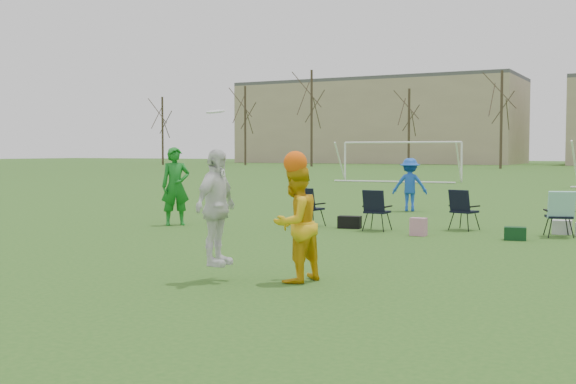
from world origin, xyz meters
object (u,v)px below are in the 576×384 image
Objects in this scene: fielder_blue at (410,185)px; fielder_green_near at (175,186)px; center_contest at (262,215)px; goal_left at (402,150)px.

fielder_green_near is at bearing 41.69° from fielder_blue.
center_contest is 0.34× the size of goal_left.
center_contest is 34.86m from goal_left.
fielder_green_near is 7.89m from fielder_blue.
goal_left is at bearing 105.66° from center_contest.
center_contest reaches higher than fielder_blue.
fielder_blue is 0.22× the size of goal_left.
goal_left is (-3.51, 27.71, 0.93)m from fielder_green_near.
goal_left is (-7.43, 20.86, 1.09)m from fielder_blue.
fielder_blue is at bearing 98.84° from center_contest.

